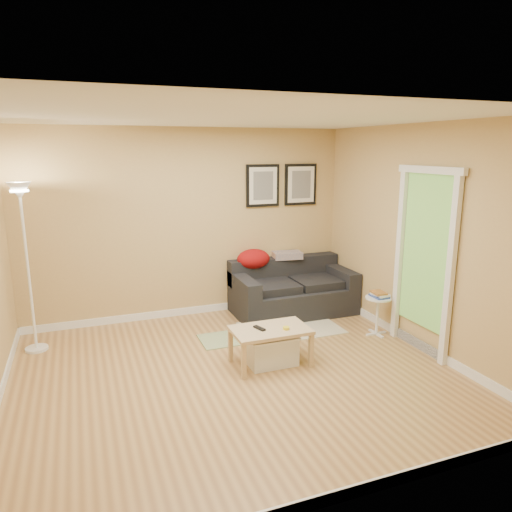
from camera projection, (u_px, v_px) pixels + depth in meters
name	position (u px, v px, depth m)	size (l,w,h in m)	color
floor	(236.00, 374.00, 4.95)	(4.50, 4.50, 0.00)	tan
ceiling	(233.00, 117.00, 4.37)	(4.50, 4.50, 0.00)	white
wall_back	(189.00, 224.00, 6.48)	(4.50, 4.50, 0.00)	tan
wall_front	(339.00, 321.00, 2.84)	(4.50, 4.50, 0.00)	tan
wall_right	(419.00, 239.00, 5.44)	(4.00, 4.00, 0.00)	tan
baseboard_back	(192.00, 310.00, 6.75)	(4.50, 0.02, 0.10)	white
baseboard_front	(331.00, 498.00, 3.12)	(4.50, 0.02, 0.10)	white
baseboard_right	(411.00, 340.00, 5.71)	(0.02, 4.00, 0.10)	white
sofa	(293.00, 287.00, 6.74)	(1.70, 0.90, 0.75)	black
red_throw	(253.00, 259.00, 6.76)	(0.48, 0.36, 0.28)	maroon
plaid_throw	(287.00, 255.00, 6.96)	(0.42, 0.26, 0.10)	tan
framed_print_left	(263.00, 186.00, 6.72)	(0.50, 0.04, 0.60)	black
framed_print_right	(301.00, 184.00, 6.93)	(0.50, 0.04, 0.60)	black
area_rug	(291.00, 328.00, 6.22)	(1.25, 0.85, 0.01)	beige
green_runner	(229.00, 339.00, 5.86)	(0.70, 0.50, 0.01)	#668C4C
coffee_table	(270.00, 346.00, 5.14)	(0.83, 0.51, 0.42)	tan
remote_control	(259.00, 328.00, 5.07)	(0.05, 0.16, 0.02)	black
tape_roll	(286.00, 328.00, 5.06)	(0.07, 0.07, 0.03)	yellow
storage_bin	(271.00, 349.00, 5.17)	(0.54, 0.40, 0.33)	white
side_table	(377.00, 316.00, 5.96)	(0.32, 0.32, 0.50)	white
book_stack	(379.00, 294.00, 5.90)	(0.17, 0.23, 0.07)	navy
floor_lamp	(28.00, 273.00, 5.34)	(0.26, 0.26, 1.97)	white
doorway	(423.00, 265.00, 5.35)	(0.12, 1.01, 2.13)	white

